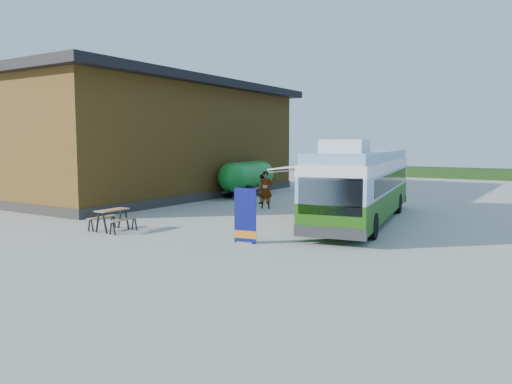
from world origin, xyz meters
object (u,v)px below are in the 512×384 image
Objects in this scene: bus at (363,183)px; person_a at (266,190)px; banner at (245,221)px; picnic_table at (112,215)px; person_b at (262,189)px; slurry_tanker at (247,176)px.

bus reaches higher than person_a.
picnic_table is at bearing 178.42° from banner.
person_a reaches higher than picnic_table.
picnic_table is 9.35m from person_a.
person_b is (-5.56, 10.09, 0.05)m from banner.
person_b is 0.27× the size of slurry_tanker.
banner is 0.97× the size of person_a.
person_b is at bearing -51.22° from slurry_tanker.
picnic_table is 14.10m from slurry_tanker.
slurry_tanker is at bearing 105.71° from person_a.
picnic_table is at bearing -145.05° from bus.
picnic_table is (-5.84, -0.83, -0.15)m from banner.
person_a is 0.32× the size of slurry_tanker.
person_b is (-7.36, 3.38, -0.89)m from bus.
person_a is at bearing 83.12° from person_b.
picnic_table is 0.25× the size of slurry_tanker.
banner is 15.55m from slurry_tanker.
person_a is (-6.05, 1.66, -0.74)m from bus.
bus is at bearing 111.14° from person_b.
person_b is (0.28, 10.92, 0.20)m from picnic_table.
banner is 9.40m from person_a.
slurry_tanker is (-4.27, 4.61, 0.32)m from person_a.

